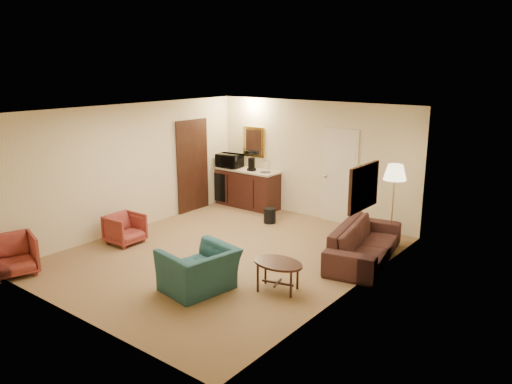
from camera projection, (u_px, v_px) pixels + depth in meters
ground at (225, 254)px, 9.08m from camera, size 6.00×6.00×0.00m
room_walls at (247, 155)px, 9.31m from camera, size 5.02×6.01×2.61m
wetbar_cabinet at (247, 188)px, 12.03m from camera, size 1.64×0.58×0.92m
sofa at (365, 237)px, 8.72m from camera, size 1.07×2.28×0.86m
teal_armchair at (199, 263)px, 7.51m from camera, size 0.83×1.13×0.90m
rose_chair_near at (125, 227)px, 9.57m from camera, size 0.60×0.64×0.63m
rose_chair_far at (12, 254)px, 8.12m from camera, size 0.84×0.87×0.72m
coffee_table at (278, 276)px, 7.57m from camera, size 0.93×0.74×0.47m
floor_lamp at (393, 206)px, 9.32m from camera, size 0.51×0.51×1.59m
waste_bin at (270, 216)px, 10.85m from camera, size 0.30×0.30×0.33m
microwave at (229, 159)px, 12.11m from camera, size 0.63×0.39×0.41m
coffee_maker at (252, 164)px, 11.73m from camera, size 0.19×0.19×0.31m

